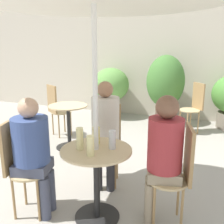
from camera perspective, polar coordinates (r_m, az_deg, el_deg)
ground_plane at (r=2.71m, az=-1.40°, el=-22.10°), size 20.00×20.00×0.00m
storefront_wall at (r=5.95m, az=13.16°, el=13.00°), size 10.00×0.06×3.00m
cafe_table_near at (r=2.47m, az=-3.38°, el=-12.59°), size 0.65×0.65×0.70m
cafe_table_far at (r=4.18m, az=-9.43°, el=-1.57°), size 0.60×0.60×0.70m
bistro_chair_0 at (r=2.44m, az=14.41°, el=-11.84°), size 0.40×0.38×0.94m
bistro_chair_1 at (r=3.12m, az=-1.09°, el=-5.44°), size 0.38×0.40×0.94m
bistro_chair_2 at (r=2.66m, az=-19.56°, el=-9.92°), size 0.40×0.38×0.94m
bistro_chair_3 at (r=5.08m, az=17.50°, el=1.72°), size 0.42×0.42×0.94m
bistro_chair_4 at (r=4.74m, az=-12.04°, el=1.18°), size 0.41×0.42×0.94m
seated_person_0 at (r=2.35m, az=11.16°, el=-8.08°), size 0.35×0.33×1.21m
seated_person_1 at (r=2.93m, az=-1.48°, el=-3.08°), size 0.33×0.35×1.23m
seated_person_2 at (r=2.55m, az=-16.83°, el=-7.42°), size 0.38×0.35×1.16m
beer_glass_0 at (r=2.36m, az=-7.03°, el=-5.77°), size 0.06×0.06×0.20m
beer_glass_1 at (r=2.22m, az=-4.72°, el=-7.35°), size 0.07×0.07×0.18m
beer_glass_2 at (r=2.36m, az=0.06°, el=-6.04°), size 0.06×0.06×0.17m
beer_glass_3 at (r=2.49m, az=-3.46°, el=-5.10°), size 0.07×0.07×0.16m
potted_plant_0 at (r=5.91m, az=-0.23°, el=5.49°), size 0.81×0.81×1.12m
potted_plant_1 at (r=5.52m, az=11.54°, el=6.06°), size 0.78×0.78×1.42m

